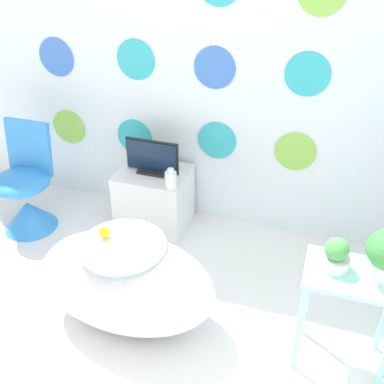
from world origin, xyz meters
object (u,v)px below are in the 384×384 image
at_px(bathtub, 126,281).
at_px(chair, 26,197).
at_px(potted_plant_left, 336,255).
at_px(tv, 152,159).
at_px(vase, 171,179).

xyz_separation_m(bathtub, chair, (-1.05, 0.57, -0.02)).
xyz_separation_m(chair, potted_plant_left, (2.08, -0.47, 0.40)).
distance_m(chair, tv, 0.95).
bearing_deg(potted_plant_left, vase, 148.62).
bearing_deg(bathtub, vase, 90.90).
bearing_deg(potted_plant_left, bathtub, -174.53).
height_order(bathtub, vase, vase).
height_order(chair, vase, chair).
bearing_deg(bathtub, chair, 151.47).
distance_m(bathtub, potted_plant_left, 1.10).
height_order(bathtub, tv, tv).
xyz_separation_m(bathtub, potted_plant_left, (1.03, 0.10, 0.38)).
bearing_deg(chair, tv, 19.95).
height_order(tv, potted_plant_left, potted_plant_left).
bearing_deg(tv, vase, -38.17).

